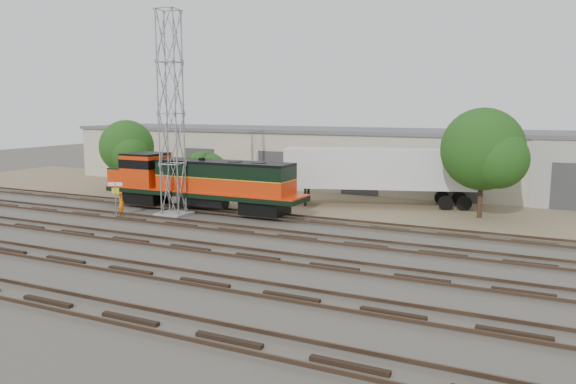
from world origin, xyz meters
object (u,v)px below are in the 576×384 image
at_px(signal_tower, 171,117).
at_px(locomotive, 199,181).
at_px(worker, 121,204).
at_px(semi_trailer, 383,170).

bearing_deg(signal_tower, locomotive, 69.08).
relative_size(locomotive, worker, 9.44).
bearing_deg(locomotive, signal_tower, -110.92).
xyz_separation_m(locomotive, worker, (-3.91, -3.57, -1.34)).
distance_m(signal_tower, semi_trailer, 15.74).
height_order(locomotive, worker, locomotive).
xyz_separation_m(locomotive, semi_trailer, (10.86, 7.94, 0.52)).
bearing_deg(semi_trailer, worker, -159.79).
relative_size(signal_tower, semi_trailer, 0.97).
relative_size(worker, semi_trailer, 0.12).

